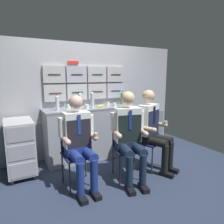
# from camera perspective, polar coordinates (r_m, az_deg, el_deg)

# --- Properties ---
(ground) EXTENTS (4.80, 4.80, 0.04)m
(ground) POSITION_cam_1_polar(r_m,az_deg,el_deg) (3.12, 2.01, -19.71)
(ground) COLOR #293349
(galley_bulkhead) EXTENTS (4.20, 0.14, 2.15)m
(galley_bulkhead) POSITION_cam_1_polar(r_m,az_deg,el_deg) (3.98, -7.93, 3.32)
(galley_bulkhead) COLOR #AAABB5
(galley_bulkhead) RESTS_ON ground
(galley_counter) EXTENTS (1.73, 0.53, 0.97)m
(galley_counter) POSITION_cam_1_polar(r_m,az_deg,el_deg) (3.84, -5.87, -5.73)
(galley_counter) COLOR #9599A0
(galley_counter) RESTS_ON ground
(service_trolley) EXTENTS (0.40, 0.65, 0.87)m
(service_trolley) POSITION_cam_1_polar(r_m,az_deg,el_deg) (3.46, -24.67, -8.75)
(service_trolley) COLOR black
(service_trolley) RESTS_ON ground
(folding_chair_left) EXTENTS (0.40, 0.41, 0.86)m
(folding_chair_left) POSITION_cam_1_polar(r_m,az_deg,el_deg) (2.96, -10.30, -9.76)
(folding_chair_left) COLOR #2D2D33
(folding_chair_left) RESTS_ON ground
(crew_member_left) EXTENTS (0.50, 0.61, 1.28)m
(crew_member_left) POSITION_cam_1_polar(r_m,az_deg,el_deg) (2.75, -9.34, -7.37)
(crew_member_left) COLOR black
(crew_member_left) RESTS_ON ground
(folding_chair_right) EXTENTS (0.48, 0.48, 0.86)m
(folding_chair_right) POSITION_cam_1_polar(r_m,az_deg,el_deg) (3.14, 3.88, -8.42)
(folding_chair_right) COLOR #2D2D33
(folding_chair_right) RESTS_ON ground
(crew_member_right) EXTENTS (0.53, 0.69, 1.32)m
(crew_member_right) POSITION_cam_1_polar(r_m,az_deg,el_deg) (2.93, 4.94, -5.68)
(crew_member_right) COLOR black
(crew_member_right) RESTS_ON ground
(folding_chair_near_trolley) EXTENTS (0.52, 0.52, 0.86)m
(folding_chair_near_trolley) POSITION_cam_1_polar(r_m,az_deg,el_deg) (3.47, 8.89, -6.66)
(folding_chair_near_trolley) COLOR #2D2D33
(folding_chair_near_trolley) RESTS_ON ground
(crew_member_near_trolley) EXTENTS (0.57, 0.70, 1.32)m
(crew_member_near_trolley) POSITION_cam_1_polar(r_m,az_deg,el_deg) (3.34, 11.33, -3.87)
(crew_member_near_trolley) COLOR black
(crew_member_near_trolley) RESTS_ON ground
(water_bottle_tall) EXTENTS (0.06, 0.06, 0.28)m
(water_bottle_tall) POSITION_cam_1_polar(r_m,az_deg,el_deg) (3.47, -15.28, 2.55)
(water_bottle_tall) COLOR silver
(water_bottle_tall) RESTS_ON galley_counter
(water_bottle_short) EXTENTS (0.06, 0.06, 0.28)m
(water_bottle_short) POSITION_cam_1_polar(r_m,az_deg,el_deg) (3.83, -9.07, 3.56)
(water_bottle_short) COLOR silver
(water_bottle_short) RESTS_ON galley_counter
(sparkling_bottle_green) EXTENTS (0.08, 0.08, 0.27)m
(sparkling_bottle_green) POSITION_cam_1_polar(r_m,az_deg,el_deg) (4.11, 2.99, 4.07)
(sparkling_bottle_green) COLOR #529C58
(sparkling_bottle_green) RESTS_ON galley_counter
(water_bottle_blue_cap) EXTENTS (0.07, 0.07, 0.31)m
(water_bottle_blue_cap) POSITION_cam_1_polar(r_m,az_deg,el_deg) (3.58, -5.66, 3.40)
(water_bottle_blue_cap) COLOR silver
(water_bottle_blue_cap) RESTS_ON galley_counter
(espresso_cup_small) EXTENTS (0.08, 0.08, 0.06)m
(espresso_cup_small) POSITION_cam_1_polar(r_m,az_deg,el_deg) (3.73, -12.21, 1.69)
(espresso_cup_small) COLOR white
(espresso_cup_small) RESTS_ON galley_counter
(paper_cup_blue) EXTENTS (0.07, 0.07, 0.07)m
(paper_cup_blue) POSITION_cam_1_polar(r_m,az_deg,el_deg) (3.81, 0.68, 2.15)
(paper_cup_blue) COLOR silver
(paper_cup_blue) RESTS_ON galley_counter
(coffee_cup_white) EXTENTS (0.06, 0.06, 0.07)m
(coffee_cup_white) POSITION_cam_1_polar(r_m,az_deg,el_deg) (3.95, -1.17, 2.42)
(coffee_cup_white) COLOR white
(coffee_cup_white) RESTS_ON galley_counter
(coffee_cup_spare) EXTENTS (0.07, 0.07, 0.07)m
(coffee_cup_spare) POSITION_cam_1_polar(r_m,az_deg,el_deg) (3.58, -7.15, 1.55)
(coffee_cup_spare) COLOR white
(coffee_cup_spare) RESTS_ON galley_counter
(snack_banana) EXTENTS (0.17, 0.10, 0.04)m
(snack_banana) POSITION_cam_1_polar(r_m,az_deg,el_deg) (3.74, -3.17, 1.73)
(snack_banana) COLOR yellow
(snack_banana) RESTS_ON galley_counter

